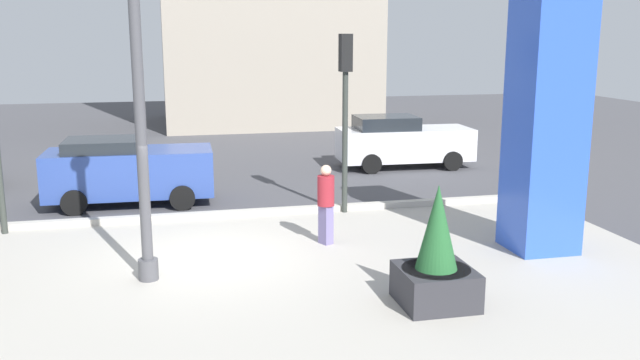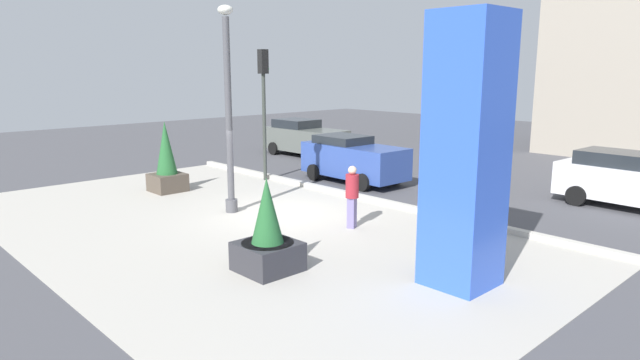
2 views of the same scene
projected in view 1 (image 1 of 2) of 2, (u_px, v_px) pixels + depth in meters
ground_plane at (200, 210)px, 17.60m from camera, size 60.00×60.00×0.00m
plaza_pavement at (219, 295)px, 11.88m from camera, size 18.00×10.00×0.02m
curb_strip at (202, 216)px, 16.75m from camera, size 18.00×0.24×0.16m
lamp_post at (140, 120)px, 11.98m from camera, size 0.44×0.44×6.07m
art_pillar_blue at (546, 122)px, 13.85m from camera, size 1.27×1.27×5.35m
potted_plant_mid_plaza at (436, 262)px, 11.30m from camera, size 1.20×1.20×2.05m
traffic_light_corner at (345, 94)px, 16.75m from camera, size 0.28×0.42×4.42m
car_far_lane at (128, 170)px, 18.00m from camera, size 4.30×2.07×1.76m
car_curb_east at (402, 142)px, 23.06m from camera, size 4.50×2.09×1.75m
pedestrian_crossing at (326, 200)px, 14.55m from camera, size 0.48×0.48×1.73m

